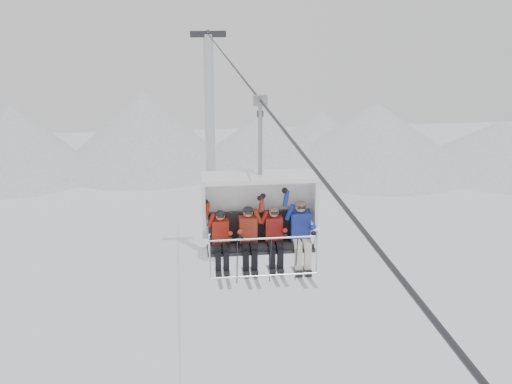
{
  "coord_description": "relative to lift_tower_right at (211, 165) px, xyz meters",
  "views": [
    {
      "loc": [
        -1.78,
        -14.57,
        15.57
      ],
      "look_at": [
        0.0,
        0.0,
        10.96
      ],
      "focal_mm": 45.0,
      "sensor_mm": 36.0,
      "label": 1
    }
  ],
  "objects": [
    {
      "name": "lift_tower_right",
      "position": [
        0.0,
        0.0,
        0.0
      ],
      "size": [
        2.0,
        1.8,
        13.48
      ],
      "color": "silver",
      "rests_on": "ground"
    },
    {
      "name": "skier_far_left",
      "position": [
        -0.92,
        -22.96,
        4.4
      ],
      "size": [
        0.38,
        1.69,
        1.53
      ],
      "color": "red",
      "rests_on": "chairlift_carrier"
    },
    {
      "name": "skier_center_right",
      "position": [
        0.31,
        -22.95,
        4.42
      ],
      "size": [
        0.39,
        1.69,
        1.58
      ],
      "color": "#A11D19",
      "rests_on": "chairlift_carrier"
    },
    {
      "name": "chairlift_carrier",
      "position": [
        0.0,
        -22.64,
        4.95
      ],
      "size": [
        2.64,
        1.17,
        3.98
      ],
      "color": "black",
      "rests_on": "haul_cable"
    },
    {
      "name": "ridgeline",
      "position": [
        -1.58,
        20.05,
        -2.94
      ],
      "size": [
        72.0,
        21.0,
        7.0
      ],
      "color": "white",
      "rests_on": "ground"
    },
    {
      "name": "haul_cable",
      "position": [
        0.0,
        -22.0,
        7.52
      ],
      "size": [
        0.06,
        50.0,
        0.06
      ],
      "primitive_type": "cylinder",
      "rotation": [
        1.57,
        0.0,
        0.0
      ],
      "color": "#2E2E33",
      "rests_on": "lift_tower_left"
    },
    {
      "name": "skier_far_right",
      "position": [
        0.93,
        -22.94,
        4.47
      ],
      "size": [
        0.45,
        1.69,
        1.77
      ],
      "color": "#2034A7",
      "rests_on": "chairlift_carrier"
    },
    {
      "name": "skier_center_left",
      "position": [
        -0.29,
        -22.95,
        4.43
      ],
      "size": [
        0.41,
        1.69,
        1.63
      ],
      "color": "#B53420",
      "rests_on": "chairlift_carrier"
    }
  ]
}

